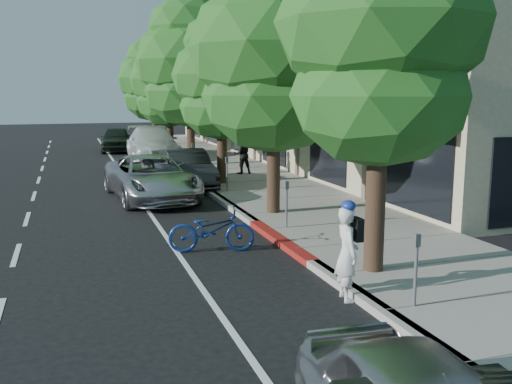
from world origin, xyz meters
name	(u,v)px	position (x,y,z in m)	size (l,w,h in m)	color
ground	(295,254)	(0.00, 0.00, 0.00)	(120.00, 120.00, 0.00)	black
sidewalk	(272,190)	(2.30, 8.00, 0.07)	(4.60, 56.00, 0.15)	gray
curb	(213,194)	(0.00, 8.00, 0.07)	(0.30, 56.00, 0.15)	#9E998E
curb_red_segment	(280,241)	(0.00, 1.00, 0.07)	(0.32, 4.00, 0.15)	maroon
storefront_building	(333,96)	(9.60, 18.00, 3.50)	(10.00, 36.00, 7.00)	beige
street_tree_0	(382,29)	(0.90, -2.00, 4.93)	(4.15, 4.15, 7.77)	black
street_tree_1	(274,51)	(0.90, 4.00, 4.90)	(5.02, 5.02, 7.98)	black
street_tree_2	(221,78)	(0.90, 10.00, 4.28)	(3.90, 3.90, 6.83)	black
street_tree_3	(189,63)	(0.90, 16.00, 5.11)	(5.29, 5.29, 8.34)	black
street_tree_4	(169,81)	(0.90, 22.00, 4.36)	(4.62, 4.62, 7.15)	black
street_tree_5	(154,80)	(0.90, 28.00, 4.55)	(4.96, 4.96, 7.51)	black
cyclist	(347,254)	(-0.23, -3.00, 0.86)	(0.63, 0.41, 1.73)	white
bicycle	(212,230)	(-1.80, 0.84, 0.53)	(0.71, 2.03, 1.07)	navy
silver_suv	(151,178)	(-2.20, 8.00, 0.77)	(2.56, 5.56, 1.54)	#B7B7BC
dark_sedan	(187,169)	(-0.51, 10.18, 0.74)	(1.58, 4.52, 1.49)	#222527
white_pickup	(153,144)	(-0.50, 19.59, 0.91)	(2.56, 6.29, 1.82)	silver
dark_suv_far	(116,139)	(-1.99, 25.30, 0.79)	(1.87, 4.66, 1.59)	black
pedestrian	(242,154)	(2.38, 12.15, 1.00)	(0.83, 0.65, 1.71)	black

